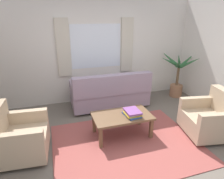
{
  "coord_description": "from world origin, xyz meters",
  "views": [
    {
      "loc": [
        -1.16,
        -2.8,
        2.21
      ],
      "look_at": [
        -0.05,
        0.7,
        0.81
      ],
      "focal_mm": 31.59,
      "sensor_mm": 36.0,
      "label": 1
    }
  ],
  "objects_px": {
    "armchair_left": "(17,137)",
    "potted_plant": "(177,77)",
    "couch": "(110,93)",
    "armchair_right": "(211,118)",
    "book_stack_on_table": "(132,113)",
    "coffee_table": "(122,118)"
  },
  "relations": [
    {
      "from": "armchair_left",
      "to": "potted_plant",
      "type": "height_order",
      "value": "potted_plant"
    },
    {
      "from": "potted_plant",
      "to": "couch",
      "type": "bearing_deg",
      "value": -176.38
    },
    {
      "from": "armchair_left",
      "to": "armchair_right",
      "type": "xyz_separation_m",
      "value": [
        3.46,
        -0.44,
        0.0
      ]
    },
    {
      "from": "couch",
      "to": "book_stack_on_table",
      "type": "distance_m",
      "value": 1.36
    },
    {
      "from": "couch",
      "to": "book_stack_on_table",
      "type": "xyz_separation_m",
      "value": [
        0.01,
        -1.36,
        0.13
      ]
    },
    {
      "from": "book_stack_on_table",
      "to": "potted_plant",
      "type": "bearing_deg",
      "value": 36.55
    },
    {
      "from": "couch",
      "to": "potted_plant",
      "type": "xyz_separation_m",
      "value": [
        2.01,
        0.13,
        0.2
      ]
    },
    {
      "from": "couch",
      "to": "coffee_table",
      "type": "distance_m",
      "value": 1.29
    },
    {
      "from": "armchair_right",
      "to": "coffee_table",
      "type": "xyz_separation_m",
      "value": [
        -1.63,
        0.48,
        0.03
      ]
    },
    {
      "from": "armchair_right",
      "to": "potted_plant",
      "type": "relative_size",
      "value": 0.78
    },
    {
      "from": "armchair_right",
      "to": "book_stack_on_table",
      "type": "relative_size",
      "value": 2.66
    },
    {
      "from": "armchair_left",
      "to": "potted_plant",
      "type": "xyz_separation_m",
      "value": [
        4.0,
        1.45,
        0.21
      ]
    },
    {
      "from": "couch",
      "to": "coffee_table",
      "type": "bearing_deg",
      "value": 82.88
    },
    {
      "from": "couch",
      "to": "book_stack_on_table",
      "type": "height_order",
      "value": "couch"
    },
    {
      "from": "book_stack_on_table",
      "to": "potted_plant",
      "type": "relative_size",
      "value": 0.29
    },
    {
      "from": "armchair_right",
      "to": "armchair_left",
      "type": "bearing_deg",
      "value": -86.73
    },
    {
      "from": "armchair_left",
      "to": "coffee_table",
      "type": "height_order",
      "value": "armchair_left"
    },
    {
      "from": "potted_plant",
      "to": "book_stack_on_table",
      "type": "bearing_deg",
      "value": -143.45
    },
    {
      "from": "book_stack_on_table",
      "to": "armchair_right",
      "type": "bearing_deg",
      "value": -15.37
    },
    {
      "from": "armchair_left",
      "to": "potted_plant",
      "type": "bearing_deg",
      "value": -65.45
    },
    {
      "from": "armchair_left",
      "to": "coffee_table",
      "type": "relative_size",
      "value": 0.82
    },
    {
      "from": "armchair_left",
      "to": "armchair_right",
      "type": "height_order",
      "value": "same"
    }
  ]
}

